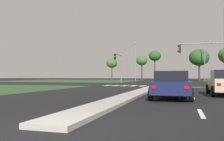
% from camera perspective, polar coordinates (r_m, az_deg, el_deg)
% --- Properties ---
extents(ground_plane, '(200.00, 200.00, 0.00)m').
position_cam_1_polar(ground_plane, '(34.68, 11.72, -3.35)').
color(ground_plane, black).
extents(grass_verge_far_left, '(35.00, 35.00, 0.01)m').
position_cam_1_polar(grass_verge_far_left, '(65.53, -9.17, -2.42)').
color(grass_verge_far_left, '#2D4C28').
rests_on(grass_verge_far_left, ground).
extents(median_island_near, '(1.20, 22.00, 0.14)m').
position_cam_1_polar(median_island_near, '(15.85, 5.88, -5.47)').
color(median_island_near, '#ADA89E').
rests_on(median_island_near, ground).
extents(median_island_far, '(1.20, 36.00, 0.14)m').
position_cam_1_polar(median_island_far, '(59.62, 13.74, -2.44)').
color(median_island_far, gray).
rests_on(median_island_far, ground).
extents(lane_dash_near, '(0.14, 2.00, 0.01)m').
position_cam_1_polar(lane_dash_near, '(8.26, 20.63, -9.61)').
color(lane_dash_near, silver).
rests_on(lane_dash_near, ground).
extents(lane_dash_second, '(0.14, 2.00, 0.01)m').
position_cam_1_polar(lane_dash_second, '(14.22, 18.90, -6.14)').
color(lane_dash_second, silver).
rests_on(lane_dash_second, ground).
extents(lane_dash_third, '(0.14, 2.00, 0.01)m').
position_cam_1_polar(lane_dash_third, '(20.20, 18.20, -4.71)').
color(lane_dash_third, silver).
rests_on(lane_dash_third, ground).
extents(lane_dash_fourth, '(0.14, 2.00, 0.01)m').
position_cam_1_polar(lane_dash_fourth, '(26.19, 17.83, -3.94)').
color(lane_dash_fourth, silver).
rests_on(lane_dash_fourth, ground).
extents(stop_bar_near, '(6.40, 0.50, 0.01)m').
position_cam_1_polar(stop_bar_near, '(27.57, 18.39, -3.81)').
color(stop_bar_near, silver).
rests_on(stop_bar_near, ground).
extents(crosswalk_bar_near, '(0.70, 2.80, 0.01)m').
position_cam_1_polar(crosswalk_bar_near, '(30.81, -1.09, -3.62)').
color(crosswalk_bar_near, silver).
rests_on(crosswalk_bar_near, ground).
extents(crosswalk_bar_second, '(0.70, 2.80, 0.01)m').
position_cam_1_polar(crosswalk_bar_second, '(30.48, 0.97, -3.64)').
color(crosswalk_bar_second, silver).
rests_on(crosswalk_bar_second, ground).
extents(crosswalk_bar_third, '(0.70, 2.80, 0.01)m').
position_cam_1_polar(crosswalk_bar_third, '(30.19, 3.08, -3.66)').
color(crosswalk_bar_third, silver).
rests_on(crosswalk_bar_third, ground).
extents(crosswalk_bar_fourth, '(0.70, 2.80, 0.01)m').
position_cam_1_polar(crosswalk_bar_fourth, '(29.94, 5.22, -3.67)').
color(crosswalk_bar_fourth, silver).
rests_on(crosswalk_bar_fourth, ground).
extents(crosswalk_bar_fifth, '(0.70, 2.80, 0.01)m').
position_cam_1_polar(crosswalk_bar_fifth, '(29.74, 7.40, -3.68)').
color(crosswalk_bar_fifth, silver).
rests_on(crosswalk_bar_fifth, ground).
extents(crosswalk_bar_sixth, '(0.70, 2.80, 0.01)m').
position_cam_1_polar(crosswalk_bar_sixth, '(29.58, 9.61, -3.69)').
color(crosswalk_bar_sixth, silver).
rests_on(crosswalk_bar_sixth, ground).
extents(car_silver_third, '(1.97, 4.27, 1.54)m').
position_cam_1_polar(car_silver_third, '(20.06, 14.56, -2.54)').
color(car_silver_third, '#B7B7BC').
rests_on(car_silver_third, ground).
extents(car_navy_fourth, '(2.09, 4.30, 1.47)m').
position_cam_1_polar(car_navy_fourth, '(13.07, 14.17, -3.30)').
color(car_navy_fourth, '#161E47').
rests_on(car_navy_fourth, ground).
extents(traffic_signal_near_right, '(5.26, 0.32, 5.10)m').
position_cam_1_polar(traffic_signal_near_right, '(28.16, 21.94, 3.54)').
color(traffic_signal_near_right, gray).
rests_on(traffic_signal_near_right, ground).
extents(traffic_signal_far_left, '(0.32, 4.33, 5.18)m').
position_cam_1_polar(traffic_signal_far_left, '(40.97, 1.63, 1.92)').
color(traffic_signal_far_left, gray).
rests_on(traffic_signal_far_left, ground).
extents(street_lamp_third, '(0.56, 1.87, 9.65)m').
position_cam_1_polar(street_lamp_third, '(60.63, 5.67, 2.52)').
color(street_lamp_third, gray).
rests_on(street_lamp_third, ground).
extents(street_lamp_fourth, '(1.52, 1.94, 10.17)m').
position_cam_1_polar(street_lamp_fourth, '(65.56, 21.50, 2.59)').
color(street_lamp_fourth, gray).
rests_on(street_lamp_fourth, ground).
extents(pedestrian_at_median, '(0.34, 0.34, 1.82)m').
position_cam_1_polar(pedestrian_at_median, '(48.58, 13.40, -1.30)').
color(pedestrian_at_median, '#4C4C4C').
rests_on(pedestrian_at_median, median_island_far).
extents(treeline_near, '(3.51, 3.51, 6.86)m').
position_cam_1_polar(treeline_near, '(75.62, -0.02, 1.74)').
color(treeline_near, '#423323').
rests_on(treeline_near, ground).
extents(treeline_second, '(3.30, 3.30, 7.30)m').
position_cam_1_polar(treeline_second, '(71.49, 7.17, 2.32)').
color(treeline_second, '#423323').
rests_on(treeline_second, ground).
extents(treeline_third, '(3.58, 3.58, 8.83)m').
position_cam_1_polar(treeline_third, '(71.85, 10.26, 3.44)').
color(treeline_third, '#423323').
rests_on(treeline_third, ground).
extents(treeline_fourth, '(5.45, 5.45, 8.74)m').
position_cam_1_polar(treeline_fourth, '(70.12, 20.22, 2.94)').
color(treeline_fourth, '#423323').
rests_on(treeline_fourth, ground).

